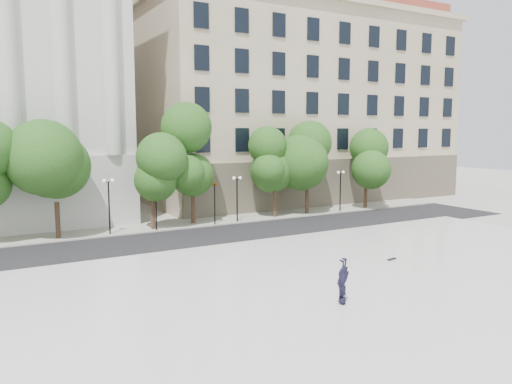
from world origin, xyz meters
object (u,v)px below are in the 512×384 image
Objects in this scene: traffic_light_east at (215,182)px; person_lying at (342,298)px; traffic_light_west at (156,185)px; skateboard at (392,259)px.

person_lying is at bearing -100.21° from traffic_light_east.
traffic_light_west is at bearing 64.06° from person_lying.
skateboard is (7.36, 4.45, -0.24)m from person_lying.
traffic_light_west is at bearing 180.00° from traffic_light_east.
person_lying is (-3.84, -21.34, -2.97)m from traffic_light_east.
traffic_light_east is at bearing 50.52° from person_lying.
traffic_light_west is 21.58m from person_lying.
traffic_light_east reaches higher than skateboard.
traffic_light_east is 21.88m from person_lying.
person_lying reaches higher than skateboard.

